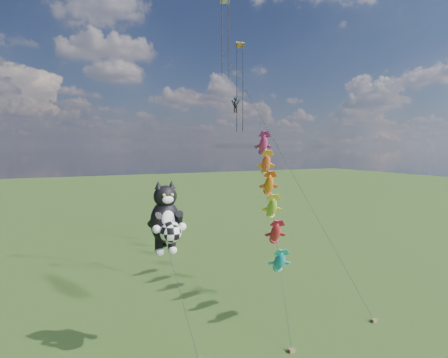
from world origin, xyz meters
name	(u,v)px	position (x,y,z in m)	size (l,w,h in m)	color
cat_kite_rig	(166,219)	(3.71, 2.08, 8.37)	(2.48, 4.01, 10.77)	brown
fish_windsock_rig	(270,196)	(14.03, 6.20, 8.72)	(6.48, 14.68, 15.51)	brown
parafoil_rig	(238,86)	(14.45, 12.92, 18.88)	(4.99, 16.98, 27.98)	brown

